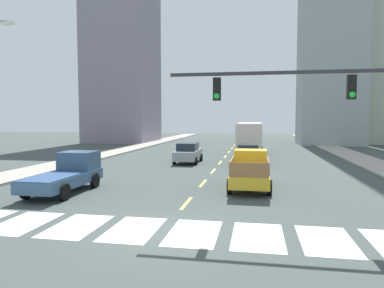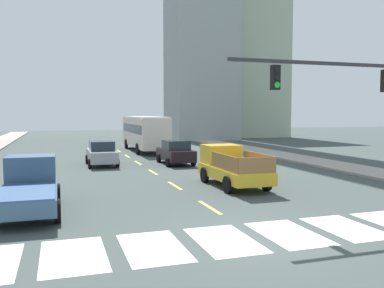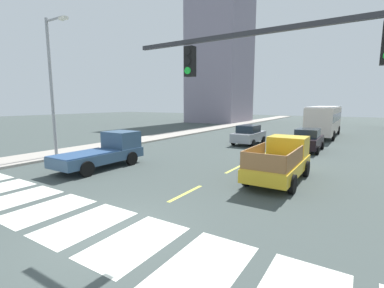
# 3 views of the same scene
# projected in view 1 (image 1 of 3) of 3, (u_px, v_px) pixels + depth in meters

# --- Properties ---
(ground_plane) EXTENTS (160.00, 160.00, 0.00)m
(ground_plane) POSITION_uv_depth(u_px,v_px,m) (163.00, 231.00, 11.91)
(ground_plane) COLOR #3E4846
(sidewalk_right) EXTENTS (3.07, 110.00, 0.15)m
(sidewalk_right) POSITION_uv_depth(u_px,v_px,m) (380.00, 167.00, 27.35)
(sidewalk_right) COLOR #A39B91
(sidewalk_right) RESTS_ON ground
(sidewalk_left) EXTENTS (3.07, 110.00, 0.15)m
(sidewalk_left) POSITION_uv_depth(u_px,v_px,m) (80.00, 160.00, 31.79)
(sidewalk_left) COLOR #A39B91
(sidewalk_left) RESTS_ON ground
(crosswalk_stripe_2) EXTENTS (1.63, 2.86, 0.01)m
(crosswalk_stripe_2) POSITION_uv_depth(u_px,v_px,m) (24.00, 223.00, 12.83)
(crosswalk_stripe_2) COLOR silver
(crosswalk_stripe_2) RESTS_ON ground
(crosswalk_stripe_3) EXTENTS (1.63, 2.86, 0.01)m
(crosswalk_stripe_3) POSITION_uv_depth(u_px,v_px,m) (77.00, 226.00, 12.46)
(crosswalk_stripe_3) COLOR silver
(crosswalk_stripe_3) RESTS_ON ground
(crosswalk_stripe_4) EXTENTS (1.63, 2.86, 0.01)m
(crosswalk_stripe_4) POSITION_uv_depth(u_px,v_px,m) (134.00, 229.00, 12.09)
(crosswalk_stripe_4) COLOR silver
(crosswalk_stripe_4) RESTS_ON ground
(crosswalk_stripe_5) EXTENTS (1.63, 2.86, 0.01)m
(crosswalk_stripe_5) POSITION_uv_depth(u_px,v_px,m) (194.00, 233.00, 11.72)
(crosswalk_stripe_5) COLOR silver
(crosswalk_stripe_5) RESTS_ON ground
(crosswalk_stripe_6) EXTENTS (1.63, 2.86, 0.01)m
(crosswalk_stripe_6) POSITION_uv_depth(u_px,v_px,m) (258.00, 236.00, 11.35)
(crosswalk_stripe_6) COLOR silver
(crosswalk_stripe_6) RESTS_ON ground
(crosswalk_stripe_7) EXTENTS (1.63, 2.86, 0.01)m
(crosswalk_stripe_7) POSITION_uv_depth(u_px,v_px,m) (326.00, 240.00, 10.98)
(crosswalk_stripe_7) COLOR silver
(crosswalk_stripe_7) RESTS_ON ground
(lane_dash_0) EXTENTS (0.16, 2.40, 0.01)m
(lane_dash_0) POSITION_uv_depth(u_px,v_px,m) (186.00, 203.00, 15.83)
(lane_dash_0) COLOR #D1D14D
(lane_dash_0) RESTS_ON ground
(lane_dash_1) EXTENTS (0.16, 2.40, 0.01)m
(lane_dash_1) POSITION_uv_depth(u_px,v_px,m) (203.00, 183.00, 20.74)
(lane_dash_1) COLOR #D1D14D
(lane_dash_1) RESTS_ON ground
(lane_dash_2) EXTENTS (0.16, 2.40, 0.01)m
(lane_dash_2) POSITION_uv_depth(u_px,v_px,m) (213.00, 171.00, 25.65)
(lane_dash_2) COLOR #D1D14D
(lane_dash_2) RESTS_ON ground
(lane_dash_3) EXTENTS (0.16, 2.40, 0.01)m
(lane_dash_3) POSITION_uv_depth(u_px,v_px,m) (220.00, 162.00, 30.55)
(lane_dash_3) COLOR #D1D14D
(lane_dash_3) RESTS_ON ground
(lane_dash_4) EXTENTS (0.16, 2.40, 0.01)m
(lane_dash_4) POSITION_uv_depth(u_px,v_px,m) (225.00, 156.00, 35.46)
(lane_dash_4) COLOR #D1D14D
(lane_dash_4) RESTS_ON ground
(lane_dash_5) EXTENTS (0.16, 2.40, 0.01)m
(lane_dash_5) POSITION_uv_depth(u_px,v_px,m) (229.00, 152.00, 40.37)
(lane_dash_5) COLOR #D1D14D
(lane_dash_5) RESTS_ON ground
(lane_dash_6) EXTENTS (0.16, 2.40, 0.01)m
(lane_dash_6) POSITION_uv_depth(u_px,v_px,m) (232.00, 148.00, 45.27)
(lane_dash_6) COLOR #D1D14D
(lane_dash_6) RESTS_ON ground
(lane_dash_7) EXTENTS (0.16, 2.40, 0.01)m
(lane_dash_7) POSITION_uv_depth(u_px,v_px,m) (234.00, 145.00, 50.18)
(lane_dash_7) COLOR #D1D14D
(lane_dash_7) RESTS_ON ground
(pickup_stakebed) EXTENTS (2.18, 5.20, 1.96)m
(pickup_stakebed) POSITION_uv_depth(u_px,v_px,m) (250.00, 170.00, 19.51)
(pickup_stakebed) COLOR gold
(pickup_stakebed) RESTS_ON ground
(pickup_dark) EXTENTS (2.18, 5.20, 1.96)m
(pickup_dark) POSITION_uv_depth(u_px,v_px,m) (68.00, 174.00, 18.43)
(pickup_dark) COLOR #34506F
(pickup_dark) RESTS_ON ground
(city_bus) EXTENTS (2.72, 10.80, 3.32)m
(city_bus) POSITION_uv_depth(u_px,v_px,m) (250.00, 135.00, 38.83)
(city_bus) COLOR beige
(city_bus) RESTS_ON ground
(sedan_near_left) EXTENTS (2.02, 4.40, 1.72)m
(sedan_near_left) POSITION_uv_depth(u_px,v_px,m) (188.00, 153.00, 30.28)
(sedan_near_left) COLOR #92959D
(sedan_near_left) RESTS_ON ground
(sedan_far) EXTENTS (2.02, 4.40, 1.72)m
(sedan_far) POSITION_uv_depth(u_px,v_px,m) (248.00, 155.00, 28.53)
(sedan_far) COLOR black
(sedan_far) RESTS_ON ground
(block_mid_left) EXTENTS (9.88, 10.89, 28.19)m
(block_mid_left) POSITION_uv_depth(u_px,v_px,m) (122.00, 55.00, 57.27)
(block_mid_left) COLOR gray
(block_mid_left) RESTS_ON ground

